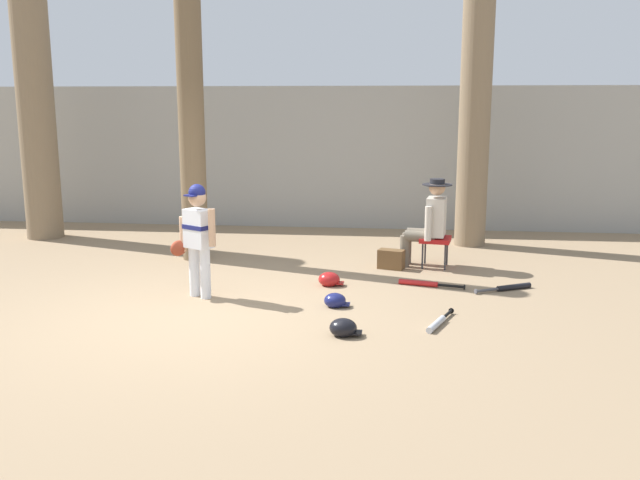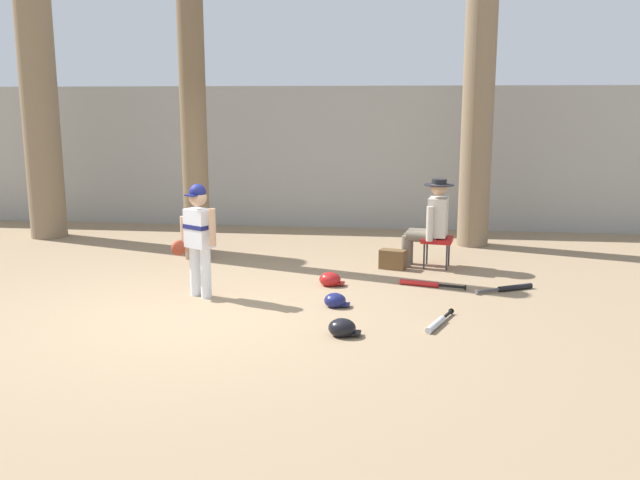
{
  "view_description": "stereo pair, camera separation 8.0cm",
  "coord_description": "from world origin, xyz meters",
  "px_view_note": "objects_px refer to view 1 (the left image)",
  "views": [
    {
      "loc": [
        2.02,
        -6.78,
        2.21
      ],
      "look_at": [
        1.2,
        0.47,
        0.75
      ],
      "focal_mm": 38.99,
      "sensor_mm": 36.0,
      "label": 1
    },
    {
      "loc": [
        2.1,
        -6.77,
        2.21
      ],
      "look_at": [
        1.2,
        0.47,
        0.75
      ],
      "focal_mm": 38.99,
      "sensor_mm": 36.0,
      "label": 2
    }
  ],
  "objects_px": {
    "young_ballplayer": "(197,233)",
    "batting_helmet_red": "(329,279)",
    "tree_near_player": "(191,114)",
    "bat_red_barrel": "(424,283)",
    "tree_far_left": "(37,121)",
    "batting_helmet_black": "(343,328)",
    "handbag_beside_stool": "(391,259)",
    "folding_stool": "(435,241)",
    "tree_behind_spectator": "(476,89)",
    "batting_helmet_navy": "(335,301)",
    "seated_spectator": "(429,220)",
    "bat_black_composite": "(510,287)",
    "bat_aluminum_silver": "(438,323)"
  },
  "relations": [
    {
      "from": "tree_behind_spectator",
      "to": "bat_aluminum_silver",
      "type": "relative_size",
      "value": 7.49
    },
    {
      "from": "bat_red_barrel",
      "to": "batting_helmet_black",
      "type": "height_order",
      "value": "batting_helmet_black"
    },
    {
      "from": "batting_helmet_red",
      "to": "batting_helmet_black",
      "type": "bearing_deg",
      "value": -80.15
    },
    {
      "from": "tree_far_left",
      "to": "batting_helmet_navy",
      "type": "xyz_separation_m",
      "value": [
        5.13,
        -3.43,
        -1.83
      ]
    },
    {
      "from": "tree_far_left",
      "to": "bat_black_composite",
      "type": "relative_size",
      "value": 6.65
    },
    {
      "from": "tree_behind_spectator",
      "to": "handbag_beside_stool",
      "type": "height_order",
      "value": "tree_behind_spectator"
    },
    {
      "from": "bat_red_barrel",
      "to": "batting_helmet_black",
      "type": "xyz_separation_m",
      "value": [
        -0.83,
        -1.93,
        0.04
      ]
    },
    {
      "from": "folding_stool",
      "to": "bat_red_barrel",
      "type": "distance_m",
      "value": 1.1
    },
    {
      "from": "handbag_beside_stool",
      "to": "batting_helmet_red",
      "type": "height_order",
      "value": "handbag_beside_stool"
    },
    {
      "from": "bat_red_barrel",
      "to": "batting_helmet_navy",
      "type": "distance_m",
      "value": 1.4
    },
    {
      "from": "tree_far_left",
      "to": "bat_black_composite",
      "type": "xyz_separation_m",
      "value": [
        7.14,
        -2.52,
        -1.87
      ]
    },
    {
      "from": "folding_stool",
      "to": "bat_black_composite",
      "type": "relative_size",
      "value": 0.64
    },
    {
      "from": "seated_spectator",
      "to": "batting_helmet_navy",
      "type": "bearing_deg",
      "value": -117.9
    },
    {
      "from": "handbag_beside_stool",
      "to": "batting_helmet_red",
      "type": "relative_size",
      "value": 1.09
    },
    {
      "from": "batting_helmet_black",
      "to": "handbag_beside_stool",
      "type": "bearing_deg",
      "value": 81.41
    },
    {
      "from": "tree_near_player",
      "to": "tree_far_left",
      "type": "height_order",
      "value": "tree_far_left"
    },
    {
      "from": "tree_near_player",
      "to": "batting_helmet_red",
      "type": "bearing_deg",
      "value": -31.98
    },
    {
      "from": "tree_behind_spectator",
      "to": "seated_spectator",
      "type": "height_order",
      "value": "tree_behind_spectator"
    },
    {
      "from": "young_ballplayer",
      "to": "batting_helmet_red",
      "type": "height_order",
      "value": "young_ballplayer"
    },
    {
      "from": "tree_far_left",
      "to": "bat_aluminum_silver",
      "type": "bearing_deg",
      "value": -32.58
    },
    {
      "from": "batting_helmet_navy",
      "to": "batting_helmet_black",
      "type": "xyz_separation_m",
      "value": [
        0.17,
        -0.95,
        0.01
      ]
    },
    {
      "from": "young_ballplayer",
      "to": "batting_helmet_black",
      "type": "distance_m",
      "value": 2.22
    },
    {
      "from": "folding_stool",
      "to": "seated_spectator",
      "type": "distance_m",
      "value": 0.29
    },
    {
      "from": "handbag_beside_stool",
      "to": "batting_helmet_black",
      "type": "distance_m",
      "value": 2.82
    },
    {
      "from": "tree_near_player",
      "to": "bat_red_barrel",
      "type": "distance_m",
      "value": 3.95
    },
    {
      "from": "tree_near_player",
      "to": "bat_red_barrel",
      "type": "xyz_separation_m",
      "value": [
        3.19,
        -1.18,
        -2.01
      ]
    },
    {
      "from": "young_ballplayer",
      "to": "folding_stool",
      "type": "bearing_deg",
      "value": 32.99
    },
    {
      "from": "seated_spectator",
      "to": "bat_red_barrel",
      "type": "xyz_separation_m",
      "value": [
        -0.09,
        -1.05,
        -0.61
      ]
    },
    {
      "from": "handbag_beside_stool",
      "to": "folding_stool",
      "type": "bearing_deg",
      "value": 16.62
    },
    {
      "from": "bat_red_barrel",
      "to": "bat_aluminum_silver",
      "type": "distance_m",
      "value": 1.53
    },
    {
      "from": "bat_black_composite",
      "to": "batting_helmet_black",
      "type": "height_order",
      "value": "batting_helmet_black"
    },
    {
      "from": "bat_red_barrel",
      "to": "batting_helmet_red",
      "type": "height_order",
      "value": "batting_helmet_red"
    },
    {
      "from": "batting_helmet_red",
      "to": "bat_red_barrel",
      "type": "bearing_deg",
      "value": 5.01
    },
    {
      "from": "tree_behind_spectator",
      "to": "batting_helmet_navy",
      "type": "bearing_deg",
      "value": -116.47
    },
    {
      "from": "tree_near_player",
      "to": "handbag_beside_stool",
      "type": "distance_m",
      "value": 3.39
    },
    {
      "from": "bat_black_composite",
      "to": "batting_helmet_navy",
      "type": "bearing_deg",
      "value": -155.51
    },
    {
      "from": "batting_helmet_navy",
      "to": "seated_spectator",
      "type": "bearing_deg",
      "value": 62.1
    },
    {
      "from": "handbag_beside_stool",
      "to": "batting_helmet_red",
      "type": "distance_m",
      "value": 1.21
    },
    {
      "from": "tree_near_player",
      "to": "bat_black_composite",
      "type": "height_order",
      "value": "tree_near_player"
    },
    {
      "from": "tree_behind_spectator",
      "to": "batting_helmet_navy",
      "type": "distance_m",
      "value": 4.64
    },
    {
      "from": "batting_helmet_navy",
      "to": "batting_helmet_red",
      "type": "distance_m",
      "value": 0.9
    },
    {
      "from": "folding_stool",
      "to": "handbag_beside_stool",
      "type": "relative_size",
      "value": 1.34
    },
    {
      "from": "seated_spectator",
      "to": "batting_helmet_red",
      "type": "height_order",
      "value": "seated_spectator"
    },
    {
      "from": "bat_red_barrel",
      "to": "batting_helmet_navy",
      "type": "height_order",
      "value": "batting_helmet_navy"
    },
    {
      "from": "tree_near_player",
      "to": "batting_helmet_black",
      "type": "bearing_deg",
      "value": -52.73
    },
    {
      "from": "tree_far_left",
      "to": "young_ballplayer",
      "type": "bearing_deg",
      "value": -42.21
    },
    {
      "from": "tree_behind_spectator",
      "to": "seated_spectator",
      "type": "relative_size",
      "value": 4.47
    },
    {
      "from": "young_ballplayer",
      "to": "batting_helmet_red",
      "type": "distance_m",
      "value": 1.72
    },
    {
      "from": "young_ballplayer",
      "to": "batting_helmet_red",
      "type": "relative_size",
      "value": 4.19
    },
    {
      "from": "seated_spectator",
      "to": "handbag_beside_stool",
      "type": "distance_m",
      "value": 0.73
    }
  ]
}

